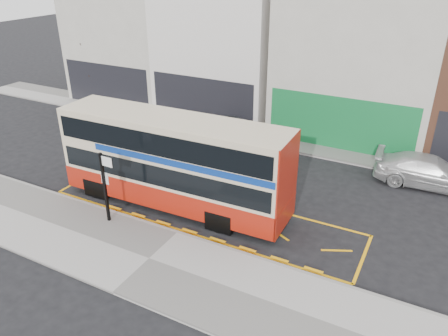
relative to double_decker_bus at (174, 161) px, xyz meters
The scene contains 15 objects.
ground 3.04m from the double_decker_bus, 49.60° to the right, with size 120.00×120.00×0.00m, color black.
pavement 4.64m from the double_decker_bus, 70.73° to the right, with size 40.00×4.00×0.15m, color #A4A09C.
kerb 3.20m from the double_decker_bus, 55.41° to the right, with size 40.00×0.15×0.15m, color gray.
far_pavement 9.73m from the double_decker_bus, 81.74° to the left, with size 50.00×3.00×0.15m, color #A4A09C.
road_markings 2.58m from the double_decker_bus, ahead, with size 14.00×3.40×0.01m, color #FFAF0D, non-canonical shape.
terrace_far_left 18.26m from the double_decker_bus, 132.20° to the left, with size 8.00×8.01×10.80m.
terrace_left 14.35m from the double_decker_bus, 107.17° to the left, with size 8.00×8.01×11.80m.
terrace_green_shop 14.53m from the double_decker_bus, 70.03° to the left, with size 9.00×8.01×11.30m.
double_decker_bus is the anchor object (origin of this frame).
bus_stop_post 3.06m from the double_decker_bus, 121.89° to the right, with size 0.77×0.13×3.12m.
car_silver 8.74m from the double_decker_bus, 125.89° to the left, with size 1.57×3.91×1.33m, color #AAAAAF.
car_grey 8.10m from the double_decker_bus, 96.91° to the left, with size 1.46×4.17×1.37m, color #393D40.
car_white 12.39m from the double_decker_bus, 36.51° to the left, with size 2.07×5.10×1.48m, color silver.
street_tree_left 17.46m from the double_decker_bus, 143.45° to the left, with size 2.66×2.66×5.75m.
street_tree_right 14.43m from the double_decker_bus, 47.76° to the left, with size 2.39×2.39×5.15m.
Camera 1 is at (8.52, -12.52, 10.30)m, focal length 35.00 mm.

